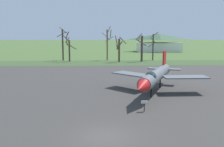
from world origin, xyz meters
TOP-DOWN VIEW (x-y plane):
  - ground_plane at (0.00, 0.00)m, footprint 600.00×600.00m
  - asphalt_apron at (0.00, 15.07)m, footprint 75.65×50.22m
  - grass_verge_strip at (0.00, 46.17)m, footprint 135.65×12.00m
  - jet_fighter_front_right at (6.31, 12.99)m, footprint 11.46×15.02m
  - info_placard_front_right at (3.76, 5.67)m, footprint 0.62×0.25m
  - bare_tree_far_left at (-10.38, 53.65)m, footprint 3.62×3.31m
  - bare_tree_left_of_center at (-8.43, 49.83)m, footprint 3.47×2.56m
  - bare_tree_center at (1.61, 53.52)m, footprint 3.14×3.18m
  - bare_tree_right_of_center at (4.38, 47.89)m, footprint 2.92×2.84m
  - bare_tree_far_right at (10.29, 48.95)m, footprint 2.65×3.24m
  - bare_tree_backdrop_extra at (13.97, 52.35)m, footprint 2.77×2.43m
  - visitor_building at (23.51, 87.55)m, footprint 19.37×11.17m

SIDE VIEW (x-z plane):
  - ground_plane at x=0.00m, z-range 0.00..0.00m
  - asphalt_apron at x=0.00m, z-range 0.00..0.05m
  - grass_verge_strip at x=0.00m, z-range 0.00..0.06m
  - info_placard_front_right at x=3.76m, z-range 0.16..1.26m
  - jet_fighter_front_right at x=6.31m, z-range -0.23..4.57m
  - bare_tree_left_of_center at x=-8.43m, z-range -0.09..6.86m
  - bare_tree_right_of_center at x=4.38m, z-range 0.14..6.89m
  - visitor_building at x=23.51m, z-range -0.02..7.25m
  - bare_tree_far_right at x=10.29m, z-range 0.06..7.42m
  - bare_tree_backdrop_extra at x=13.97m, z-range 0.04..7.76m
  - bare_tree_center at x=1.61m, z-range 0.10..9.43m
  - bare_tree_far_left at x=-10.38m, z-range 0.30..9.30m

